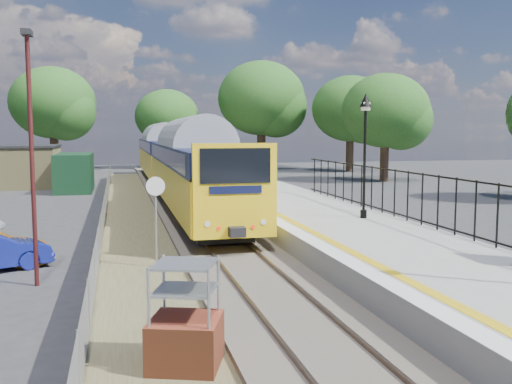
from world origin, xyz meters
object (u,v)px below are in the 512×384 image
object	(u,v)px
brick_plinth	(185,318)
speed_sign	(156,207)
train	(173,159)
carpark_lamp	(31,142)
victorian_lamp_north	(365,126)

from	to	relation	value
brick_plinth	speed_sign	bearing A→B (deg)	90.00
train	brick_plinth	xyz separation A→B (m)	(-2.50, -28.34, -1.43)
brick_plinth	carpark_lamp	bearing A→B (deg)	117.15
train	carpark_lamp	xyz separation A→B (m)	(-5.74, -22.03, 1.49)
speed_sign	carpark_lamp	xyz separation A→B (m)	(-3.24, -1.12, 1.94)
victorian_lamp_north	carpark_lamp	distance (m)	11.64
victorian_lamp_north	brick_plinth	bearing A→B (deg)	-128.05
train	speed_sign	distance (m)	21.06
carpark_lamp	victorian_lamp_north	bearing A→B (deg)	18.32
speed_sign	carpark_lamp	bearing A→B (deg)	-161.99
speed_sign	carpark_lamp	world-z (taller)	carpark_lamp
victorian_lamp_north	train	world-z (taller)	victorian_lamp_north
victorian_lamp_north	carpark_lamp	bearing A→B (deg)	-161.68
speed_sign	train	bearing A→B (deg)	82.08
victorian_lamp_north	train	bearing A→B (deg)	106.09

